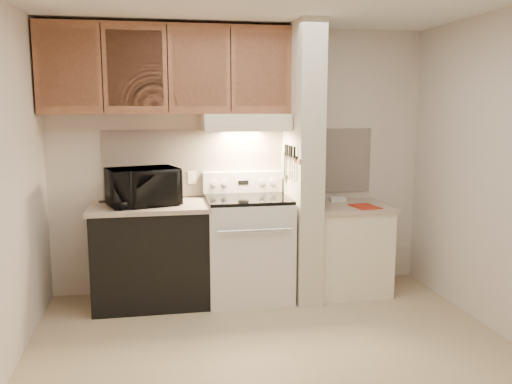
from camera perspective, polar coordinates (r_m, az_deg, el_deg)
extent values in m
plane|color=tan|center=(4.12, 1.94, -16.40)|extent=(3.60, 3.60, 0.00)
cube|color=beige|center=(5.22, -1.53, 3.33)|extent=(3.60, 2.50, 0.02)
cube|color=beige|center=(4.50, 25.02, 1.56)|extent=(0.02, 3.00, 2.50)
cube|color=white|center=(5.21, -1.51, 3.16)|extent=(2.60, 0.02, 0.63)
cube|color=silver|center=(5.03, -0.87, -6.05)|extent=(0.76, 0.65, 0.92)
cube|color=black|center=(4.72, -0.23, -6.57)|extent=(0.50, 0.01, 0.30)
cylinder|color=silver|center=(4.63, -0.14, -4.07)|extent=(0.65, 0.02, 0.02)
cube|color=black|center=(4.93, -0.89, -0.71)|extent=(0.74, 0.64, 0.03)
cube|color=silver|center=(5.19, -1.42, 1.07)|extent=(0.76, 0.08, 0.20)
cube|color=black|center=(5.15, -1.34, 1.00)|extent=(0.10, 0.01, 0.04)
cylinder|color=silver|center=(5.11, -4.44, 0.92)|extent=(0.05, 0.02, 0.05)
cylinder|color=silver|center=(5.12, -3.33, 0.95)|extent=(0.05, 0.02, 0.05)
cylinder|color=silver|center=(5.17, 0.63, 1.05)|extent=(0.05, 0.02, 0.05)
cylinder|color=silver|center=(5.19, 1.71, 1.08)|extent=(0.05, 0.02, 0.05)
cube|color=black|center=(4.98, -10.99, -6.67)|extent=(1.00, 0.63, 0.87)
cube|color=#B5A08D|center=(4.88, -11.15, -1.52)|extent=(1.04, 0.67, 0.04)
cube|color=black|center=(5.09, -15.09, -0.92)|extent=(0.21, 0.12, 0.01)
cylinder|color=#2B5A5F|center=(5.02, -13.45, -0.55)|extent=(0.09, 0.09, 0.09)
cube|color=#F2E8CB|center=(5.16, -6.75, 1.53)|extent=(0.08, 0.01, 0.12)
imported|color=black|center=(4.83, -11.82, 0.56)|extent=(0.68, 0.56, 0.33)
cube|color=beige|center=(4.99, 4.91, 3.03)|extent=(0.22, 0.70, 2.50)
cube|color=#93593B|center=(4.95, 3.62, 3.59)|extent=(0.01, 0.70, 0.04)
cube|color=black|center=(4.90, 3.69, 3.76)|extent=(0.02, 0.42, 0.04)
cube|color=silver|center=(4.76, 3.98, 2.40)|extent=(0.01, 0.03, 0.16)
cylinder|color=black|center=(4.73, 4.08, 4.17)|extent=(0.02, 0.02, 0.10)
cube|color=silver|center=(4.84, 3.75, 2.39)|extent=(0.01, 0.04, 0.18)
cylinder|color=black|center=(4.83, 3.75, 4.28)|extent=(0.02, 0.02, 0.10)
cube|color=silver|center=(4.92, 3.53, 2.38)|extent=(0.01, 0.04, 0.20)
cylinder|color=black|center=(4.89, 3.57, 4.34)|extent=(0.02, 0.02, 0.10)
cube|color=silver|center=(4.98, 3.33, 2.70)|extent=(0.01, 0.04, 0.16)
cylinder|color=black|center=(4.98, 3.31, 4.43)|extent=(0.02, 0.02, 0.10)
cube|color=silver|center=(5.07, 3.09, 2.70)|extent=(0.01, 0.04, 0.18)
cylinder|color=black|center=(5.05, 3.14, 4.49)|extent=(0.02, 0.02, 0.10)
cube|color=slate|center=(5.12, 2.97, 2.78)|extent=(0.03, 0.10, 0.25)
cube|color=#F2E8CB|center=(5.28, 9.63, -6.06)|extent=(0.70, 0.60, 0.81)
cube|color=#B5A08D|center=(5.19, 9.75, -1.52)|extent=(0.74, 0.64, 0.04)
cube|color=#AD2714|center=(5.08, 11.40, -1.51)|extent=(0.25, 0.31, 0.01)
cube|color=white|center=(5.33, 8.59, -0.77)|extent=(0.16, 0.11, 0.04)
cube|color=#F2E8CB|center=(4.98, -1.15, 7.38)|extent=(0.78, 0.44, 0.15)
cube|color=#F2E8CB|center=(4.78, -0.74, 6.77)|extent=(0.78, 0.04, 0.06)
cube|color=#93593B|center=(4.97, -9.32, 12.57)|extent=(2.18, 0.33, 0.77)
cube|color=#93593B|center=(4.86, -19.19, 12.27)|extent=(0.46, 0.01, 0.63)
cube|color=black|center=(4.83, -15.92, 12.45)|extent=(0.01, 0.01, 0.73)
cube|color=#93593B|center=(4.81, -12.61, 12.59)|extent=(0.46, 0.01, 0.63)
cube|color=black|center=(4.81, -9.28, 12.69)|extent=(0.01, 0.01, 0.73)
cube|color=#93593B|center=(4.82, -5.96, 12.74)|extent=(0.46, 0.01, 0.63)
cube|color=black|center=(4.85, -2.67, 12.76)|extent=(0.01, 0.01, 0.73)
cube|color=#93593B|center=(4.90, 0.57, 12.74)|extent=(0.46, 0.01, 0.63)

